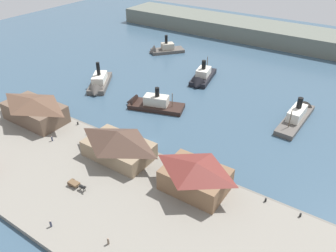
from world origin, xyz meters
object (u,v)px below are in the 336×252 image
Objects in this scene: ferry_moored_east at (149,104)px; ferry_mid_harbor at (163,50)px; ferry_moored_west at (99,84)px; mooring_post_center_west at (266,200)px; ferry_shed_customs_shed at (118,144)px; ferry_shed_east_terminal at (34,109)px; mooring_post_east at (78,123)px; pedestrian_walking_west at (51,224)px; pedestrian_at_waters_edge at (52,139)px; ferry_shed_central_terminal at (196,176)px; horse_cart at (77,184)px; mooring_post_center_east at (300,215)px; ferry_approaching_west at (299,114)px; pedestrian_near_cart at (108,241)px; pedestrian_near_east_shed at (88,132)px; ferry_outer_harbor at (202,78)px.

ferry_mid_harbor is (-26.76, 47.48, -0.11)m from ferry_moored_east.
mooring_post_center_west is at bearing -18.15° from ferry_moored_west.
ferry_shed_customs_shed is at bearing -172.03° from mooring_post_center_west.
mooring_post_east is (12.65, 5.18, -3.36)m from ferry_shed_east_terminal.
ferry_shed_customs_shed is at bearing 98.54° from pedestrian_walking_west.
ferry_shed_central_terminal is at bearing 7.26° from pedestrian_at_waters_edge.
pedestrian_at_waters_edge is 81.90m from ferry_mid_harbor.
ferry_moored_east is (10.23, 22.52, -0.27)m from mooring_post_east.
pedestrian_at_waters_edge is 0.09× the size of ferry_moored_west.
ferry_shed_east_terminal is at bearing -179.43° from ferry_shed_central_terminal.
ferry_moored_east is at bearing 103.87° from horse_cart.
ferry_shed_east_terminal reaches higher than mooring_post_center_east.
pedestrian_near_cart is at bearing -103.66° from ferry_approaching_west.
ferry_shed_east_terminal is 14.33m from pedestrian_at_waters_edge.
ferry_moored_west is 45.62m from ferry_mid_harbor.
ferry_approaching_west reaches higher than pedestrian_walking_west.
ferry_shed_central_terminal is 16.38× the size of mooring_post_center_east.
mooring_post_center_west is at bearing 2.66° from pedestrian_near_east_shed.
pedestrian_walking_west is at bearing -69.29° from horse_cart.
ferry_shed_central_terminal is at bearing -162.00° from mooring_post_center_west.
ferry_mid_harbor is (-41.34, 100.68, -0.69)m from pedestrian_walking_west.
mooring_post_center_west is 53.45m from ferry_moored_east.
pedestrian_near_east_shed is at bearing 140.77° from pedestrian_near_cart.
ferry_approaching_west is (-11.85, 43.06, -0.13)m from mooring_post_center_east.
ferry_shed_east_terminal is 54.88m from pedestrian_near_cart.
pedestrian_at_waters_edge is 1.86× the size of mooring_post_center_east.
mooring_post_center_west and mooring_post_east have the same top height.
ferry_moored_west is at bearing 120.93° from mooring_post_east.
mooring_post_center_east is 108.49m from ferry_mid_harbor.
horse_cart reaches higher than pedestrian_at_waters_edge.
ferry_shed_east_terminal reaches higher than ferry_outer_harbor.
ferry_shed_customs_shed is 38.42m from mooring_post_center_west.
mooring_post_east is 0.04× the size of ferry_moored_east.
horse_cart is 22.31m from pedestrian_at_waters_edge.
ferry_moored_east is at bearing 140.92° from ferry_shed_central_terminal.
horse_cart reaches higher than pedestrian_near_east_shed.
ferry_moored_east is at bearing 50.45° from ferry_shed_east_terminal.
ferry_outer_harbor is at bearing -31.07° from ferry_mid_harbor.
ferry_outer_harbor is (8.68, 53.02, -0.37)m from pedestrian_near_east_shed.
horse_cart is (33.28, -14.46, -2.89)m from ferry_shed_east_terminal.
ferry_moored_east reaches higher than mooring_post_center_east.
mooring_post_east is at bearing 143.81° from pedestrian_near_cart.
mooring_post_east is at bearing 173.96° from ferry_shed_central_terminal.
pedestrian_walking_west is 79.65m from ferry_approaching_west.
ferry_shed_east_terminal is at bearing -170.88° from pedestrian_near_east_shed.
ferry_moored_west reaches higher than pedestrian_walking_west.
ferry_shed_central_terminal is 27.62m from horse_cart.
pedestrian_at_waters_edge is (13.10, -4.95, -3.05)m from ferry_shed_east_terminal.
ferry_moored_west is at bearing 175.65° from ferry_moored_east.
pedestrian_at_waters_edge reaches higher than mooring_post_east.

